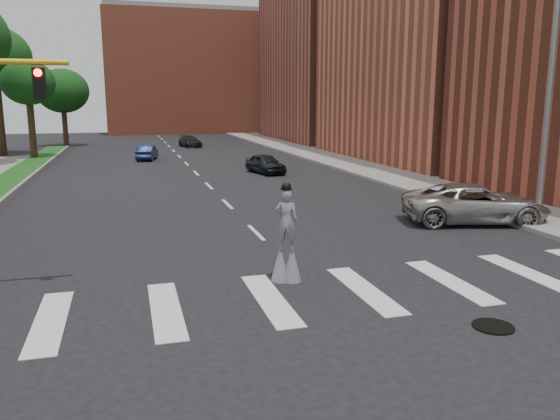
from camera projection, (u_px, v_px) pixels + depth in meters
name	position (u px, v px, depth m)	size (l,w,h in m)	color
ground_plane	(333.00, 308.00, 13.08)	(160.00, 160.00, 0.00)	black
median_curb	(14.00, 191.00, 29.14)	(0.20, 60.00, 0.28)	gray
sidewalk_right	(369.00, 168.00, 39.98)	(5.00, 90.00, 0.18)	gray
manhole	(493.00, 326.00, 11.98)	(0.90, 0.90, 0.04)	black
building_mid	(453.00, 13.00, 44.89)	(16.00, 22.00, 24.00)	#C35A3D
building_far	(342.00, 59.00, 67.93)	(16.00, 22.00, 20.00)	#9D4A39
building_backdrop	(191.00, 75.00, 86.52)	(26.00, 14.00, 18.00)	#C35A3D
streetlight	(547.00, 101.00, 20.68)	(2.05, 0.20, 9.00)	slate
stilt_performer	(286.00, 244.00, 14.88)	(0.82, 0.64, 2.76)	#322014
suv_crossing	(475.00, 203.00, 22.19)	(2.65, 5.74, 1.59)	#ABA9A2
car_near	(265.00, 164.00, 37.41)	(1.57, 3.91, 1.33)	black
car_mid	(147.00, 153.00, 46.01)	(1.30, 3.73, 1.23)	#16244D
car_far	(190.00, 142.00, 59.00)	(1.64, 4.04, 1.17)	black
tree_6	(28.00, 84.00, 44.68)	(4.29, 4.29, 8.21)	#322014
tree_7	(62.00, 91.00, 58.93)	(5.56, 5.56, 8.34)	#322014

